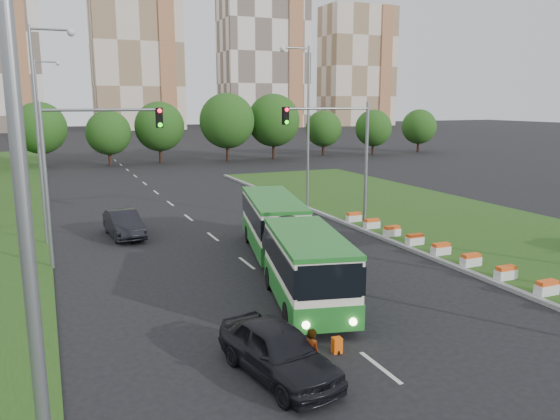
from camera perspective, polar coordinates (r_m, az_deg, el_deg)
name	(u,v)px	position (r m, az deg, el deg)	size (l,w,h in m)	color
ground	(361,292)	(23.76, 8.44, -8.52)	(360.00, 360.00, 0.00)	black
grass_median	(468,226)	(37.54, 19.00, -1.56)	(14.00, 60.00, 0.15)	#274C15
median_kerb	(377,236)	(33.33, 10.10, -2.65)	(0.30, 60.00, 0.18)	gray
lane_markings	(182,213)	(40.74, -10.21, -0.26)	(0.20, 100.00, 0.01)	beige
flower_planters	(455,254)	(28.94, 17.86, -4.41)	(1.10, 20.30, 0.60)	silver
traffic_mast_median	(344,146)	(33.52, 6.69, 6.64)	(5.76, 0.32, 8.00)	gray
traffic_mast_left	(80,157)	(28.11, -20.16, 5.18)	(5.76, 0.32, 8.00)	gray
street_lamps	(221,139)	(30.35, -6.23, 7.42)	(36.00, 60.00, 12.00)	gray
tree_line	(214,128)	(77.20, -6.87, 8.54)	(120.00, 8.00, 9.00)	#214C14
apartment_tower_ceast	(136,43)	(171.92, -14.81, 16.52)	(25.00, 15.00, 50.00)	beige
apartment_tower_east	(263,53)	(182.38, -1.77, 16.07)	(27.00, 15.00, 47.00)	silver
midrise_east	(357,67)	(197.67, 8.03, 14.58)	(24.00, 14.00, 40.00)	beige
articulated_bus	(283,240)	(25.64, 0.28, -3.20)	(2.46, 15.78, 2.60)	white
car_left_near	(278,350)	(16.53, -0.18, -14.47)	(1.90, 4.72, 1.61)	black
car_left_far	(124,224)	(34.08, -16.01, -1.40)	(1.67, 4.78, 1.57)	black
pedestrian	(312,354)	(16.39, 3.36, -14.81)	(0.57, 0.38, 1.57)	gray
shopping_trolley	(337,345)	(18.23, 5.97, -13.88)	(0.30, 0.32, 0.52)	#FF5D0D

